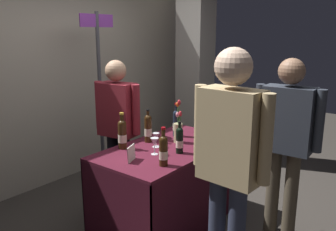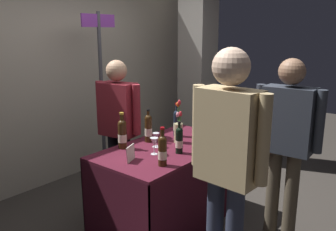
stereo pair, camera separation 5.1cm
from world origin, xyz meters
name	(u,v)px [view 1 (the left image)]	position (x,y,z in m)	size (l,w,h in m)	color
ground_plane	(168,221)	(0.00, 0.00, 0.00)	(12.00, 12.00, 0.00)	#38332D
back_partition	(51,60)	(0.00, 1.78, 1.50)	(7.35, 0.12, 3.01)	#B2A893
concrete_pillar	(196,39)	(1.87, 0.95, 1.74)	(0.42, 0.42, 3.47)	gray
tasting_table	(168,171)	(0.00, 0.00, 0.54)	(1.42, 0.80, 0.79)	#4C1423
featured_wine_bottle	(180,140)	(-0.08, -0.19, 0.91)	(0.07, 0.07, 0.29)	black
display_bottle_0	(176,123)	(0.32, 0.15, 0.93)	(0.07, 0.07, 0.35)	#192333
display_bottle_1	(148,128)	(-0.01, 0.24, 0.93)	(0.07, 0.07, 0.33)	#38230F
display_bottle_2	(122,134)	(-0.30, 0.30, 0.93)	(0.08, 0.08, 0.34)	#38230F
display_bottle_3	(163,150)	(-0.40, -0.27, 0.92)	(0.07, 0.07, 0.32)	#38230F
display_bottle_4	(203,123)	(0.45, -0.09, 0.93)	(0.07, 0.07, 0.35)	black
wine_glass_near_vendor	(156,137)	(-0.08, 0.08, 0.88)	(0.07, 0.07, 0.14)	silver
wine_glass_mid	(154,142)	(-0.24, -0.04, 0.90)	(0.07, 0.07, 0.15)	silver
flower_vase	(178,130)	(0.16, 0.00, 0.91)	(0.09, 0.09, 0.42)	tan
brochure_stand	(131,153)	(-0.48, 0.01, 0.85)	(0.15, 0.01, 0.13)	silver
vendor_presenter	(118,122)	(-0.02, 0.65, 0.93)	(0.26, 0.55, 1.56)	black
taster_foreground_right	(230,154)	(-0.50, -0.91, 1.06)	(0.24, 0.57, 1.75)	#2D3347
taster_foreground_left	(287,133)	(0.47, -0.94, 0.97)	(0.23, 0.59, 1.63)	#4C4233
booth_signpost	(100,84)	(0.27, 1.23, 1.23)	(0.48, 0.04, 2.06)	#47474C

